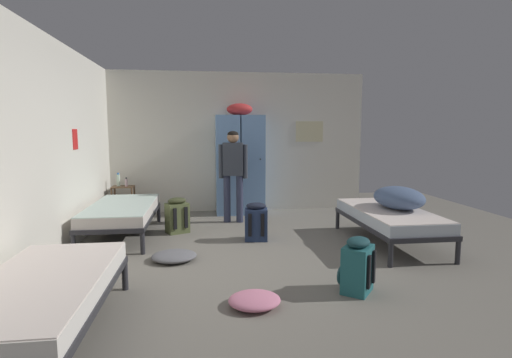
% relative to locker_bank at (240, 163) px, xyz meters
% --- Properties ---
extents(ground_plane, '(9.57, 9.57, 0.00)m').
position_rel_locker_bank_xyz_m(ground_plane, '(-0.01, -2.71, -0.97)').
color(ground_plane, slate).
extents(room_backdrop, '(4.97, 6.04, 2.68)m').
position_rel_locker_bank_xyz_m(room_backdrop, '(-1.35, -1.34, 0.37)').
color(room_backdrop, silver).
rests_on(room_backdrop, ground_plane).
extents(locker_bank, '(0.90, 0.55, 2.07)m').
position_rel_locker_bank_xyz_m(locker_bank, '(0.00, 0.00, 0.00)').
color(locker_bank, '#6B93C6').
rests_on(locker_bank, ground_plane).
extents(shelf_unit, '(0.38, 0.30, 0.57)m').
position_rel_locker_bank_xyz_m(shelf_unit, '(-2.13, -0.08, -0.62)').
color(shelf_unit, brown).
rests_on(shelf_unit, ground_plane).
extents(bed_left_front, '(0.90, 1.90, 0.49)m').
position_rel_locker_bank_xyz_m(bed_left_front, '(-1.88, -4.45, -0.59)').
color(bed_left_front, '#28282D').
rests_on(bed_left_front, ground_plane).
extents(bed_left_rear, '(0.90, 1.90, 0.49)m').
position_rel_locker_bank_xyz_m(bed_left_rear, '(-1.88, -1.45, -0.59)').
color(bed_left_rear, '#28282D').
rests_on(bed_left_rear, ground_plane).
extents(bed_right, '(0.90, 1.90, 0.49)m').
position_rel_locker_bank_xyz_m(bed_right, '(1.87, -2.33, -0.59)').
color(bed_right, '#28282D').
rests_on(bed_right, ground_plane).
extents(bedding_heap, '(0.63, 0.89, 0.31)m').
position_rel_locker_bank_xyz_m(bedding_heap, '(2.01, -2.30, -0.33)').
color(bedding_heap, slate).
rests_on(bedding_heap, bed_right).
extents(person_traveler, '(0.49, 0.25, 1.56)m').
position_rel_locker_bank_xyz_m(person_traveler, '(-0.18, -0.73, -0.03)').
color(person_traveler, '#2D334C').
rests_on(person_traveler, ground_plane).
extents(water_bottle, '(0.06, 0.06, 0.24)m').
position_rel_locker_bank_xyz_m(water_bottle, '(-2.21, -0.06, -0.29)').
color(water_bottle, silver).
rests_on(water_bottle, shelf_unit).
extents(lotion_bottle, '(0.05, 0.05, 0.16)m').
position_rel_locker_bank_xyz_m(lotion_bottle, '(-2.06, -0.12, -0.33)').
color(lotion_bottle, beige).
rests_on(lotion_bottle, shelf_unit).
extents(backpack_teal, '(0.42, 0.41, 0.55)m').
position_rel_locker_bank_xyz_m(backpack_teal, '(0.79, -3.87, -0.71)').
color(backpack_teal, '#23666B').
rests_on(backpack_teal, ground_plane).
extents(backpack_navy, '(0.35, 0.36, 0.55)m').
position_rel_locker_bank_xyz_m(backpack_navy, '(0.06, -1.90, -0.71)').
color(backpack_navy, navy).
rests_on(backpack_navy, ground_plane).
extents(backpack_olive, '(0.39, 0.40, 0.55)m').
position_rel_locker_bank_xyz_m(backpack_olive, '(-1.10, -1.33, -0.71)').
color(backpack_olive, '#566038').
rests_on(backpack_olive, ground_plane).
extents(clothes_pile_grey, '(0.55, 0.49, 0.11)m').
position_rel_locker_bank_xyz_m(clothes_pile_grey, '(-1.05, -2.68, -0.92)').
color(clothes_pile_grey, slate).
rests_on(clothes_pile_grey, ground_plane).
extents(clothes_pile_pink, '(0.47, 0.43, 0.11)m').
position_rel_locker_bank_xyz_m(clothes_pile_pink, '(-0.24, -4.07, -0.91)').
color(clothes_pile_pink, pink).
rests_on(clothes_pile_pink, ground_plane).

